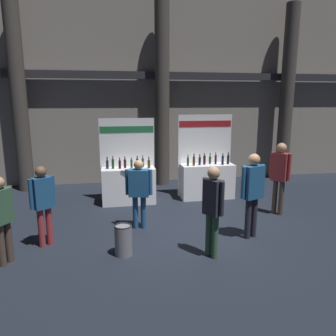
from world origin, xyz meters
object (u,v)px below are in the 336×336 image
Objects in this scene: trash_bin at (123,240)px; visitor_6 at (2,214)px; visitor_0 at (139,188)px; visitor_1 at (43,200)px; exhibitor_booth_1 at (207,177)px; exhibitor_booth_0 at (129,182)px; visitor_3 at (213,205)px; visitor_5 at (280,172)px; visitor_4 at (253,188)px.

visitor_6 reaches higher than trash_bin.
visitor_0 is 0.97× the size of visitor_1.
visitor_1 is (-1.94, -0.58, 0.00)m from visitor_0.
exhibitor_booth_1 reaches higher than visitor_6.
exhibitor_booth_0 reaches higher than visitor_0.
exhibitor_booth_1 reaches higher than visitor_0.
visitor_3 is 3.05m from visitor_5.
visitor_1 is (-1.53, 0.68, 0.66)m from trash_bin.
visitor_1 is at bearing -147.59° from exhibitor_booth_1.
visitor_5 is 6.27m from visitor_6.
visitor_5 is (3.72, -1.60, 0.50)m from exhibitor_booth_0.
exhibitor_booth_1 is 2.26m from visitor_5.
trash_bin is 2.18m from visitor_6.
visitor_4 is at bearing -53.57° from visitor_6.
trash_bin is at bearing -94.74° from exhibitor_booth_0.
visitor_4 is 4.80m from visitor_6.
exhibitor_booth_0 is 3.99× the size of trash_bin.
trash_bin is 1.80m from visitor_3.
visitor_5 is (2.37, 1.92, 0.11)m from visitor_3.
visitor_4 is (2.44, -2.84, 0.49)m from exhibitor_booth_0.
exhibitor_booth_0 is at bearing 85.26° from trash_bin.
visitor_3 is (1.21, -1.60, 0.05)m from visitor_0.
trash_bin is at bearing -128.25° from exhibitor_booth_1.
visitor_3 is at bearing -68.95° from exhibitor_booth_0.
exhibitor_booth_0 is at bearing 111.11° from visitor_4.
visitor_1 is at bearing -125.59° from exhibitor_booth_0.
visitor_1 is 3.31m from visitor_3.
exhibitor_booth_1 reaches higher than exhibitor_booth_0.
exhibitor_booth_1 is 1.51× the size of visitor_1.
exhibitor_booth_1 is 1.36× the size of visitor_4.
visitor_0 is 0.88× the size of visitor_4.
exhibitor_booth_1 is at bearing -124.73° from visitor_0.
visitor_0 is at bearing -174.28° from visitor_3.
exhibitor_booth_1 is 4.90m from visitor_1.
visitor_3 is 3.72m from visitor_6.
visitor_0 is 3.60m from visitor_5.
visitor_0 is 2.78m from visitor_6.
visitor_6 is at bearing 16.02° from visitor_1.
visitor_5 reaches higher than visitor_1.
visitor_1 is at bearing -139.44° from visitor_3.
trash_bin is at bearing 122.32° from visitor_1.
visitor_1 is at bearing -120.84° from visitor_5.
exhibitor_booth_1 is at bearing 2.90° from exhibitor_booth_0.
exhibitor_booth_0 is 0.97× the size of exhibitor_booth_1.
visitor_0 is 2.01m from visitor_3.
visitor_1 is at bearing 28.92° from visitor_0.
exhibitor_booth_0 is 1.39× the size of visitor_3.
exhibitor_booth_1 is 4.12× the size of trash_bin.
trash_bin is 2.84m from visitor_4.
visitor_1 is (-4.13, -2.62, 0.34)m from exhibitor_booth_1.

